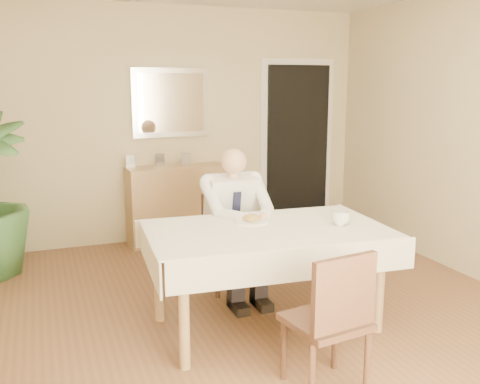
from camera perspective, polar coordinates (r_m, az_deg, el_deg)
name	(u,v)px	position (r m, az deg, el deg)	size (l,w,h in m)	color
room	(258,152)	(3.71, 1.92, 4.27)	(5.00, 5.02, 2.60)	brown
doorway	(297,146)	(6.62, 6.10, 4.85)	(0.96, 0.07, 2.10)	white
mirror	(171,103)	(6.04, -7.40, 9.41)	(0.86, 0.04, 0.76)	silver
dining_table	(267,239)	(3.86, 2.89, -5.06)	(1.78, 1.13, 0.75)	#9D7949
chair_far	(227,235)	(4.70, -1.42, -4.64)	(0.41, 0.41, 0.82)	#432918
chair_near	(333,316)	(3.12, 9.86, -12.92)	(0.47, 0.47, 0.87)	#432918
seated_man	(238,217)	(4.38, -0.22, -2.68)	(0.48, 0.72, 1.24)	white
plate	(252,221)	(3.98, 1.27, -3.14)	(0.26, 0.26, 0.02)	white
food	(252,218)	(3.97, 1.27, -2.84)	(0.14, 0.14, 0.06)	olive
knife	(260,221)	(3.94, 2.14, -3.06)	(0.01, 0.01, 0.13)	silver
fork	(250,221)	(3.91, 1.06, -3.16)	(0.01, 0.01, 0.13)	silver
coffee_mug	(341,218)	(3.95, 10.70, -2.77)	(0.13, 0.13, 0.10)	white
sideboard	(176,204)	(6.04, -6.79, -1.29)	(1.08, 0.37, 0.86)	#9D7949
photo_frame_left	(130,161)	(5.91, -11.61, 3.21)	(0.10, 0.02, 0.14)	silver
photo_frame_center	(160,160)	(5.98, -8.54, 3.42)	(0.10, 0.02, 0.14)	silver
photo_frame_right	(186,159)	(6.00, -5.80, 3.51)	(0.10, 0.02, 0.14)	silver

